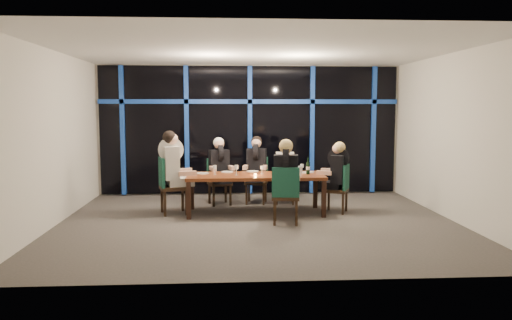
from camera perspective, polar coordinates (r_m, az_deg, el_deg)
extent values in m
plane|color=#554F4B|center=(8.87, 0.24, -7.17)|extent=(7.00, 7.00, 0.00)
cube|color=silver|center=(11.64, -0.73, 3.44)|extent=(7.00, 0.04, 3.00)
cube|color=silver|center=(5.67, 2.25, 0.73)|extent=(7.00, 0.04, 3.00)
cube|color=silver|center=(9.12, -22.30, 2.28)|extent=(0.04, 6.00, 3.00)
cube|color=silver|center=(9.54, 21.73, 2.45)|extent=(0.04, 6.00, 3.00)
cube|color=white|center=(8.69, 0.25, 12.47)|extent=(7.00, 6.00, 0.04)
cube|color=black|center=(11.58, -0.72, 3.42)|extent=(6.86, 0.04, 2.94)
cube|color=#153FA8|center=(11.75, -15.00, 3.26)|extent=(0.10, 0.10, 2.94)
cube|color=#153FA8|center=(11.55, -7.92, 3.36)|extent=(0.10, 0.10, 2.94)
cube|color=#153FA8|center=(11.53, -0.70, 3.41)|extent=(0.10, 0.10, 2.94)
cube|color=#153FA8|center=(11.69, 6.42, 3.41)|extent=(0.10, 0.10, 2.94)
cube|color=#153FA8|center=(12.03, 13.25, 3.36)|extent=(0.10, 0.10, 2.94)
cube|color=#153FA8|center=(11.52, -0.71, 6.69)|extent=(6.86, 0.10, 0.10)
cube|color=#FF2D14|center=(11.98, 4.50, 6.60)|extent=(0.60, 0.05, 0.35)
cube|color=brown|center=(9.52, -0.07, -1.85)|extent=(2.60, 1.00, 0.06)
cube|color=black|center=(9.16, -7.70, -4.60)|extent=(0.08, 0.08, 0.69)
cube|color=black|center=(9.31, 7.75, -4.42)|extent=(0.08, 0.08, 0.69)
cube|color=black|center=(10.02, -7.34, -3.68)|extent=(0.08, 0.08, 0.69)
cube|color=black|center=(10.16, 6.78, -3.53)|extent=(0.08, 0.08, 0.69)
cube|color=black|center=(10.45, -4.17, -2.69)|extent=(0.55, 0.55, 0.06)
cube|color=#184F3B|center=(10.60, -4.46, -1.11)|extent=(0.44, 0.17, 0.49)
cube|color=black|center=(10.27, -4.86, -4.19)|extent=(0.05, 0.05, 0.42)
cube|color=black|center=(10.36, -2.95, -4.08)|extent=(0.05, 0.05, 0.42)
cube|color=black|center=(10.61, -5.34, -3.87)|extent=(0.05, 0.05, 0.42)
cube|color=black|center=(10.70, -3.49, -3.77)|extent=(0.05, 0.05, 0.42)
cube|color=black|center=(10.55, 0.03, -2.56)|extent=(0.53, 0.53, 0.06)
cube|color=#184F3B|center=(10.71, 0.17, -0.97)|extent=(0.45, 0.14, 0.50)
cube|color=black|center=(10.43, -1.08, -3.99)|extent=(0.05, 0.05, 0.42)
cube|color=black|center=(10.39, 0.89, -4.04)|extent=(0.05, 0.05, 0.42)
cube|color=black|center=(10.78, -0.80, -3.67)|extent=(0.05, 0.05, 0.42)
cube|color=black|center=(10.74, 1.11, -3.71)|extent=(0.05, 0.05, 0.42)
cube|color=black|center=(10.55, 3.30, -2.72)|extent=(0.46, 0.46, 0.06)
cube|color=#184F3B|center=(10.70, 3.28, -1.23)|extent=(0.42, 0.08, 0.47)
cube|color=black|center=(10.42, 2.39, -4.09)|extent=(0.04, 0.04, 0.39)
cube|color=black|center=(10.43, 4.26, -4.09)|extent=(0.04, 0.04, 0.39)
cube|color=black|center=(10.75, 2.37, -3.77)|extent=(0.04, 0.04, 0.39)
cube|color=black|center=(10.76, 4.17, -3.77)|extent=(0.04, 0.04, 0.39)
cube|color=black|center=(9.64, -9.38, -3.14)|extent=(0.62, 0.62, 0.07)
cube|color=#184F3B|center=(9.56, -10.73, -1.40)|extent=(0.18, 0.50, 0.56)
cube|color=black|center=(9.52, -7.96, -4.87)|extent=(0.05, 0.05, 0.47)
cube|color=black|center=(9.91, -8.38, -4.44)|extent=(0.05, 0.05, 0.47)
cube|color=black|center=(9.46, -10.37, -4.98)|extent=(0.05, 0.05, 0.47)
cube|color=black|center=(9.85, -10.70, -4.55)|extent=(0.05, 0.05, 0.47)
cube|color=black|center=(9.76, 9.12, -3.43)|extent=(0.57, 0.57, 0.06)
cube|color=#184F3B|center=(9.68, 10.26, -1.96)|extent=(0.22, 0.42, 0.48)
cube|color=black|center=(10.00, 8.32, -4.53)|extent=(0.05, 0.05, 0.41)
cube|color=black|center=(9.67, 7.87, -4.89)|extent=(0.05, 0.05, 0.41)
cube|color=black|center=(9.94, 10.28, -4.64)|extent=(0.05, 0.05, 0.41)
cube|color=black|center=(9.60, 9.91, -5.01)|extent=(0.05, 0.05, 0.41)
cube|color=black|center=(8.74, 3.42, -4.23)|extent=(0.53, 0.53, 0.06)
cube|color=#184F3B|center=(8.49, 3.41, -2.61)|extent=(0.47, 0.11, 0.52)
cube|color=black|center=(8.97, 4.62, -5.60)|extent=(0.05, 0.05, 0.44)
cube|color=black|center=(8.98, 2.22, -5.58)|extent=(0.05, 0.05, 0.44)
cube|color=black|center=(8.61, 4.65, -6.10)|extent=(0.05, 0.05, 0.44)
cube|color=black|center=(8.61, 2.13, -6.08)|extent=(0.05, 0.05, 0.44)
cube|color=black|center=(10.32, -4.00, -2.24)|extent=(0.46, 0.50, 0.14)
cube|color=black|center=(10.43, -4.24, -0.35)|extent=(0.45, 0.34, 0.55)
cylinder|color=black|center=(10.41, -4.25, 0.84)|extent=(0.21, 0.43, 0.42)
sphere|color=tan|center=(10.37, -4.23, 1.81)|extent=(0.21, 0.21, 0.21)
sphere|color=silver|center=(10.41, -4.29, 1.99)|extent=(0.23, 0.23, 0.23)
cube|color=tan|center=(10.16, -4.97, -0.98)|extent=(0.16, 0.31, 0.08)
cube|color=tan|center=(10.26, -2.83, -0.90)|extent=(0.16, 0.31, 0.08)
cube|color=black|center=(10.41, -0.06, -2.12)|extent=(0.43, 0.48, 0.14)
cube|color=black|center=(10.53, 0.06, -0.21)|extent=(0.44, 0.31, 0.56)
cylinder|color=black|center=(10.51, 0.06, 0.98)|extent=(0.18, 0.43, 0.42)
sphere|color=tan|center=(10.47, 0.04, 1.95)|extent=(0.21, 0.21, 0.21)
sphere|color=black|center=(10.51, 0.07, 2.13)|extent=(0.23, 0.23, 0.23)
cube|color=tan|center=(10.33, -1.22, -0.84)|extent=(0.14, 0.31, 0.08)
cube|color=tan|center=(10.28, 0.99, -0.88)|extent=(0.14, 0.31, 0.08)
cube|color=silver|center=(10.42, 3.33, -2.31)|extent=(0.37, 0.42, 0.13)
cube|color=silver|center=(10.53, 3.31, -0.52)|extent=(0.39, 0.26, 0.53)
cylinder|color=silver|center=(10.51, 3.32, 0.60)|extent=(0.13, 0.40, 0.39)
sphere|color=tan|center=(10.48, 3.33, 1.51)|extent=(0.20, 0.20, 0.20)
sphere|color=black|center=(10.51, 3.32, 1.68)|extent=(0.22, 0.22, 0.22)
cube|color=tan|center=(10.31, 2.30, -0.87)|extent=(0.10, 0.29, 0.08)
cube|color=tan|center=(10.32, 4.39, -0.88)|extent=(0.10, 0.29, 0.08)
cube|color=silver|center=(9.64, -8.60, -2.45)|extent=(0.56, 0.51, 0.16)
cube|color=silver|center=(9.57, -9.69, -0.30)|extent=(0.37, 0.50, 0.63)
cylinder|color=silver|center=(9.55, -9.72, 1.17)|extent=(0.48, 0.23, 0.47)
sphere|color=tan|center=(9.53, -9.61, 2.38)|extent=(0.23, 0.23, 0.23)
sphere|color=black|center=(9.53, -9.88, 2.57)|extent=(0.26, 0.26, 0.26)
cube|color=tan|center=(9.42, -7.85, -1.54)|extent=(0.35, 0.17, 0.09)
cube|color=tan|center=(9.85, -8.33, -1.21)|extent=(0.35, 0.17, 0.09)
cube|color=black|center=(9.77, 8.46, -2.84)|extent=(0.51, 0.48, 0.14)
cube|color=black|center=(9.69, 9.38, -1.02)|extent=(0.37, 0.45, 0.54)
cylinder|color=black|center=(9.67, 9.40, 0.24)|extent=(0.41, 0.25, 0.41)
sphere|color=tan|center=(9.66, 9.31, 1.27)|extent=(0.20, 0.20, 0.20)
sphere|color=tan|center=(9.65, 9.54, 1.43)|extent=(0.22, 0.22, 0.22)
cube|color=tan|center=(9.94, 8.28, -1.19)|extent=(0.30, 0.19, 0.08)
cube|color=tan|center=(9.56, 7.79, -1.46)|extent=(0.30, 0.19, 0.08)
cube|color=black|center=(8.85, 3.43, -3.43)|extent=(0.43, 0.48, 0.15)
cube|color=black|center=(8.63, 3.43, -1.35)|extent=(0.45, 0.30, 0.58)
cylinder|color=black|center=(8.61, 3.44, 0.16)|extent=(0.16, 0.45, 0.44)
sphere|color=tan|center=(8.61, 3.45, 1.42)|extent=(0.22, 0.22, 0.22)
sphere|color=tan|center=(8.57, 3.45, 1.60)|extent=(0.24, 0.24, 0.24)
cube|color=tan|center=(8.90, 4.79, -1.96)|extent=(0.12, 0.32, 0.08)
cube|color=tan|center=(8.90, 2.10, -1.94)|extent=(0.12, 0.32, 0.08)
cylinder|color=white|center=(9.87, -3.33, -1.36)|extent=(0.24, 0.24, 0.01)
cylinder|color=white|center=(9.95, -0.39, -1.29)|extent=(0.24, 0.24, 0.01)
cylinder|color=white|center=(9.95, 3.41, -1.31)|extent=(0.24, 0.24, 0.01)
cylinder|color=white|center=(9.70, -6.14, -1.51)|extent=(0.24, 0.24, 0.01)
cylinder|color=white|center=(9.84, 5.95, -1.41)|extent=(0.24, 0.24, 0.01)
cylinder|color=white|center=(9.25, 3.47, -1.86)|extent=(0.24, 0.24, 0.01)
cylinder|color=black|center=(9.59, 5.97, -0.94)|extent=(0.07, 0.07, 0.23)
cylinder|color=black|center=(9.58, 5.98, 0.02)|extent=(0.03, 0.03, 0.09)
cylinder|color=silver|center=(9.59, 5.97, -0.94)|extent=(0.07, 0.07, 0.07)
cylinder|color=silver|center=(9.32, 4.87, -1.27)|extent=(0.10, 0.10, 0.19)
cylinder|color=silver|center=(9.32, 5.23, -1.15)|extent=(0.02, 0.02, 0.13)
cylinder|color=#FFA84C|center=(9.39, -0.08, -1.68)|extent=(0.05, 0.05, 0.03)
cylinder|color=silver|center=(9.46, -2.26, -1.71)|extent=(0.07, 0.07, 0.01)
cylinder|color=silver|center=(9.45, -2.26, -1.36)|extent=(0.01, 0.01, 0.11)
cylinder|color=silver|center=(9.44, -2.26, -0.81)|extent=(0.07, 0.07, 0.08)
cylinder|color=silver|center=(9.61, 0.67, -1.59)|extent=(0.06, 0.06, 0.01)
cylinder|color=silver|center=(9.60, 0.67, -1.31)|extent=(0.01, 0.01, 0.09)
cylinder|color=silver|center=(9.59, 0.68, -0.86)|extent=(0.06, 0.06, 0.06)
cylinder|color=silver|center=(9.42, 2.80, -1.74)|extent=(0.06, 0.06, 0.01)
cylinder|color=silver|center=(9.42, 2.80, -1.42)|extent=(0.01, 0.01, 0.10)
cylinder|color=silver|center=(9.40, 2.80, -0.91)|extent=(0.07, 0.07, 0.07)
cylinder|color=silver|center=(9.58, -4.73, -1.62)|extent=(0.06, 0.06, 0.01)
cylinder|color=silver|center=(9.58, -4.73, -1.31)|extent=(0.01, 0.01, 0.10)
cylinder|color=silver|center=(9.57, -4.74, -0.80)|extent=(0.07, 0.07, 0.07)
cylinder|color=silver|center=(9.81, 5.28, -1.45)|extent=(0.06, 0.06, 0.01)
cylinder|color=silver|center=(9.80, 5.28, -1.15)|extent=(0.01, 0.01, 0.10)
cylinder|color=silver|center=(9.79, 5.28, -0.66)|extent=(0.07, 0.07, 0.07)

